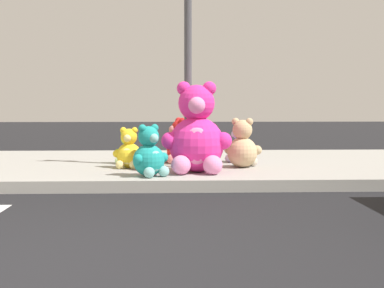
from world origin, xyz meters
The scene contains 10 objects.
ground_plane centered at (0.00, 0.00, 0.00)m, with size 60.00×60.00×0.00m, color black.
sidewalk centered at (0.00, 5.20, 0.07)m, with size 28.00×4.40×0.15m, color #9E9B93.
sign_pole centered at (1.00, 4.40, 1.85)m, with size 0.56×0.11×3.20m.
plush_pink_large centered at (1.10, 3.81, 0.64)m, with size 0.95×0.83×1.23m.
plush_tan centered at (1.80, 4.38, 0.44)m, with size 0.54×0.51×0.72m.
plush_lime centered at (0.07, 4.92, 0.35)m, with size 0.37×0.37×0.51m.
plush_lavender centered at (1.84, 5.07, 0.39)m, with size 0.44×0.42×0.60m.
plush_red centered at (0.88, 5.01, 0.44)m, with size 0.51×0.53×0.71m.
plush_yellow centered at (0.14, 4.35, 0.39)m, with size 0.45×0.41×0.59m.
plush_teal centered at (0.48, 3.42, 0.42)m, with size 0.47×0.48×0.67m.
Camera 1 is at (0.74, -3.57, 1.07)m, focal length 51.41 mm.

